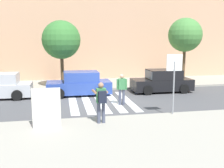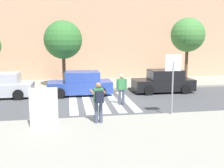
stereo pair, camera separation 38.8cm
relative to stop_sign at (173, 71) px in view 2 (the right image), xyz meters
name	(u,v)px [view 2 (the right image)]	position (x,y,z in m)	size (l,w,h in m)	color
ground_plane	(101,102)	(-2.89, 3.39, -2.18)	(120.00, 120.00, 0.00)	#4C4C4F
sidewalk_near	(123,142)	(-2.89, -2.81, -2.11)	(60.00, 6.00, 0.14)	#9E998C
sidewalk_far	(92,84)	(-2.89, 9.39, -2.11)	(60.00, 4.80, 0.14)	#9E998C
building_facade_far	(87,38)	(-2.89, 13.79, 1.58)	(56.00, 4.00, 7.52)	tan
crosswalk_stripe_0	(73,103)	(-4.49, 3.59, -2.18)	(0.44, 5.20, 0.01)	silver
crosswalk_stripe_1	(87,102)	(-3.69, 3.59, -2.18)	(0.44, 5.20, 0.01)	silver
crosswalk_stripe_2	(101,102)	(-2.89, 3.59, -2.18)	(0.44, 5.20, 0.01)	silver
crosswalk_stripe_3	(114,101)	(-2.09, 3.59, -2.18)	(0.44, 5.20, 0.01)	silver
crosswalk_stripe_4	(127,101)	(-1.29, 3.59, -2.18)	(0.44, 5.20, 0.01)	silver
stop_sign	(173,71)	(0.00, 0.00, 0.00)	(0.76, 0.08, 2.80)	gray
photographer_with_backpack	(99,99)	(-3.52, -0.76, -1.01)	(0.63, 0.88, 1.72)	#474C60
pedestrian_crossing	(122,88)	(-1.85, 2.64, -1.21)	(0.58, 0.29, 1.72)	#474C60
parked_car_silver	(0,86)	(-8.97, 5.69, -1.46)	(4.10, 1.92, 1.55)	#B7BABF
parked_car_blue	(81,84)	(-3.95, 5.69, -1.46)	(4.10, 1.92, 1.55)	#284293
parked_car_black	(164,82)	(1.73, 5.69, -1.46)	(4.10, 1.92, 1.55)	black
street_tree_center	(63,40)	(-5.03, 7.95, 1.37)	(2.73, 2.73, 4.79)	brown
street_tree_east	(188,35)	(4.50, 8.17, 1.74)	(2.64, 2.64, 5.12)	brown
advertising_board	(44,108)	(-5.71, -0.91, -1.24)	(1.10, 0.11, 1.60)	beige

